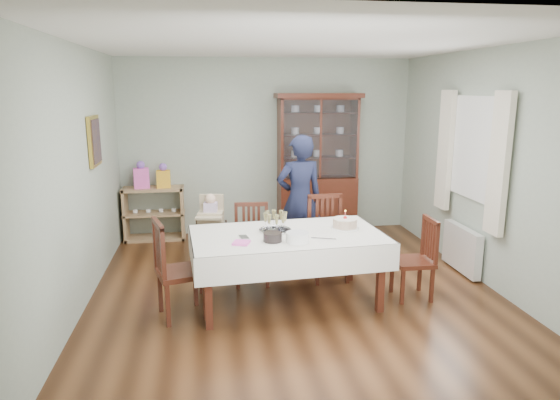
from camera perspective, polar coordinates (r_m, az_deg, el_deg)
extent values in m
plane|color=#593319|center=(5.75, 1.69, -10.32)|extent=(5.00, 5.00, 0.00)
plane|color=#9EAA99|center=(7.82, -1.47, 6.07)|extent=(4.50, 0.00, 4.50)
plane|color=#9EAA99|center=(5.45, -22.21, 2.25)|extent=(0.00, 5.00, 5.00)
plane|color=#9EAA99|center=(6.18, 22.83, 3.32)|extent=(0.00, 5.00, 5.00)
plane|color=white|center=(5.32, 1.89, 17.55)|extent=(5.00, 5.00, 0.00)
cube|color=#461911|center=(5.24, 0.84, -4.29)|extent=(1.97, 1.19, 0.06)
cube|color=beige|center=(5.23, 0.84, -3.93)|extent=(2.08, 1.29, 0.01)
cube|color=#461911|center=(7.87, 4.21, -0.57)|extent=(1.20, 0.45, 0.90)
cube|color=white|center=(7.51, 4.66, 6.92)|extent=(1.12, 0.01, 1.16)
cube|color=#461911|center=(7.66, 4.42, 11.83)|extent=(1.30, 0.48, 0.07)
cube|color=tan|center=(7.86, -14.01, -4.19)|extent=(0.90, 0.38, 0.04)
cube|color=tan|center=(7.76, -14.16, -1.50)|extent=(0.90, 0.38, 0.03)
cube|color=tan|center=(7.68, -14.31, 1.25)|extent=(0.90, 0.38, 0.04)
cube|color=tan|center=(7.81, -17.23, -1.59)|extent=(0.04, 0.38, 0.80)
cube|color=tan|center=(7.73, -11.06, -1.41)|extent=(0.04, 0.38, 0.80)
cube|color=gold|center=(6.18, -20.46, 6.33)|extent=(0.04, 0.48, 0.58)
cube|color=white|center=(6.39, 21.37, 5.54)|extent=(0.04, 1.02, 1.22)
cube|color=silver|center=(5.85, 23.76, 3.76)|extent=(0.07, 0.30, 1.55)
cube|color=silver|center=(6.92, 18.35, 5.41)|extent=(0.07, 0.30, 1.55)
cube|color=white|center=(6.62, 20.05, -5.24)|extent=(0.10, 0.80, 0.55)
cube|color=#461911|center=(5.85, -3.21, -5.51)|extent=(0.44, 0.44, 0.05)
cube|color=#461911|center=(5.96, -3.29, -2.61)|extent=(0.40, 0.06, 0.49)
cube|color=#461911|center=(5.98, 5.59, -4.82)|extent=(0.46, 0.46, 0.05)
cube|color=#461911|center=(6.09, 5.13, -1.79)|extent=(0.43, 0.05, 0.53)
cube|color=#461911|center=(5.09, -11.22, -8.12)|extent=(0.56, 0.56, 0.05)
cube|color=#461911|center=(4.97, -13.67, -5.41)|extent=(0.16, 0.42, 0.53)
cube|color=#461911|center=(5.63, 14.90, -6.85)|extent=(0.40, 0.40, 0.05)
cube|color=#461911|center=(5.63, 16.75, -4.36)|extent=(0.04, 0.38, 0.47)
imported|color=black|center=(6.46, 2.24, 0.07)|extent=(0.66, 0.48, 1.68)
cube|color=tan|center=(6.44, -7.90, -2.26)|extent=(0.35, 0.32, 0.22)
cube|color=tan|center=(6.40, -7.95, -0.68)|extent=(0.31, 0.10, 0.26)
cube|color=tan|center=(6.43, -7.92, -1.63)|extent=(0.35, 0.19, 0.03)
cube|color=silver|center=(6.41, -7.94, -1.00)|extent=(0.18, 0.15, 0.16)
sphere|color=beige|center=(6.38, -7.97, 0.11)|extent=(0.14, 0.14, 0.14)
cylinder|color=silver|center=(5.31, -0.55, -3.52)|extent=(0.34, 0.34, 0.01)
torus|color=silver|center=(5.31, -0.55, -3.42)|extent=(0.34, 0.34, 0.01)
cylinder|color=white|center=(5.46, 7.42, -3.17)|extent=(0.30, 0.30, 0.02)
cylinder|color=brown|center=(5.44, 7.43, -2.62)|extent=(0.26, 0.26, 0.09)
cylinder|color=silver|center=(5.43, 7.45, -2.12)|extent=(0.26, 0.26, 0.01)
cylinder|color=#F24C4C|center=(5.42, 7.46, -1.67)|extent=(0.01, 0.01, 0.07)
sphere|color=yellow|center=(5.41, 7.47, -1.24)|extent=(0.02, 0.02, 0.02)
cylinder|color=black|center=(4.96, -0.84, -4.24)|extent=(0.23, 0.23, 0.09)
cylinder|color=white|center=(4.93, 2.01, -4.28)|extent=(0.27, 0.27, 0.10)
cube|color=#F75BC5|center=(4.90, -4.45, -4.89)|extent=(0.20, 0.20, 0.02)
cube|color=silver|center=(5.06, 5.02, -4.40)|extent=(0.25, 0.11, 0.01)
cube|color=#F75BC5|center=(7.65, -15.56, 2.42)|extent=(0.24, 0.18, 0.30)
sphere|color=#E533B2|center=(7.62, -15.65, 3.89)|extent=(0.12, 0.12, 0.12)
cube|color=yellow|center=(7.62, -13.17, 2.36)|extent=(0.20, 0.15, 0.26)
sphere|color=#E533B2|center=(7.59, -13.24, 3.68)|extent=(0.12, 0.12, 0.12)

